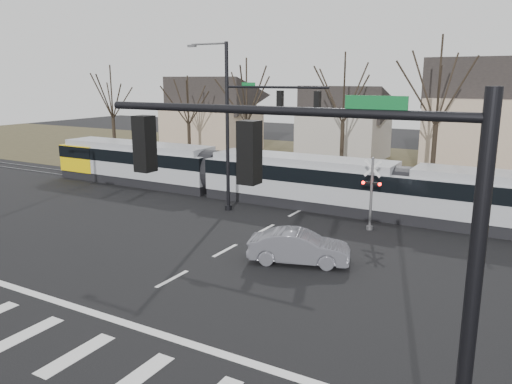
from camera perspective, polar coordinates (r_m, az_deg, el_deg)
The scene contains 15 objects.
ground at distance 19.83m, azimuth -13.26°, elevation -11.59°, with size 140.00×140.00×0.00m, color black.
grass_verge at distance 47.45m, azimuth 13.91°, elevation 2.68°, with size 140.00×28.00×0.01m, color #38331E.
crosswalk at distance 17.46m, azimuth -22.53°, elevation -15.79°, with size 27.00×2.60×0.01m.
stop_line at distance 18.70m, azimuth -17.10°, elevation -13.38°, with size 28.00×0.35×0.01m, color silver.
lane_dashes at distance 32.66m, azimuth 6.10°, elevation -1.55°, with size 0.18×30.00×0.01m.
rail_pair at distance 32.47m, azimuth 5.96°, elevation -1.58°, with size 90.00×1.52×0.06m.
tram at distance 32.57m, azimuth 4.95°, elevation 1.56°, with size 41.99×3.12×3.18m.
sedan at distance 22.47m, azimuth 4.94°, elevation -6.28°, with size 4.77×2.88×1.48m, color #585961.
signal_pole_near_right at distance 8.01m, azimuth 9.88°, elevation -8.81°, with size 6.72×0.44×8.00m.
signal_pole_far at distance 29.70m, azimuth -0.70°, elevation 8.24°, with size 9.28×0.44×10.20m.
rail_crossing_signal at distance 27.62m, azimuth 13.02°, elevation -0.46°, with size 1.08×0.36×4.00m.
tree_row at distance 40.56m, azimuth 14.65°, elevation 8.08°, with size 59.20×7.20×10.00m.
house_a at distance 57.32m, azimuth -5.06°, elevation 9.19°, with size 9.72×8.64×8.60m.
house_b at distance 52.25m, azimuth 10.05°, elevation 8.15°, with size 8.64×7.56×7.65m.
house_c at distance 46.26m, azimuth 25.48°, elevation 8.09°, with size 10.80×8.64×10.10m.
Camera 1 is at (12.56, -13.04, 8.10)m, focal length 35.00 mm.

